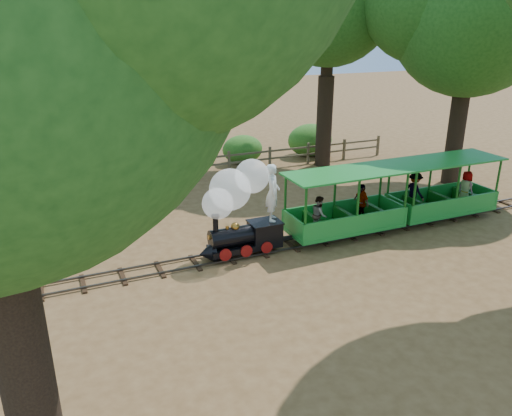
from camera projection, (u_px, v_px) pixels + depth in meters
name	position (u px, v px, depth m)	size (l,w,h in m)	color
ground	(291.00, 246.00, 15.05)	(90.00, 90.00, 0.00)	olive
track	(291.00, 244.00, 15.03)	(22.00, 1.00, 0.10)	#3F3D3A
locomotive	(239.00, 202.00, 13.95)	(2.57, 1.16, 2.84)	black
carriage_front	(344.00, 212.00, 15.43)	(3.86, 1.58, 2.00)	#1E8B30
carriage_rear	(439.00, 195.00, 16.88)	(3.86, 1.58, 2.00)	#1E8B30
oak_e	(472.00, 6.00, 18.62)	(7.58, 6.67, 9.61)	#2D2116
fence	(208.00, 163.00, 21.73)	(18.10, 0.10, 1.00)	brown
shrub_west	(20.00, 170.00, 20.02)	(2.15, 1.66, 1.49)	#2D6B1E
shrub_mid_w	(90.00, 158.00, 20.94)	(2.84, 2.18, 1.97)	#2D6B1E
shrub_mid_e	(243.00, 149.00, 23.62)	(1.95, 1.50, 1.35)	#2D6B1E
shrub_east	(310.00, 140.00, 24.93)	(2.31, 1.78, 1.60)	#2D6B1E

